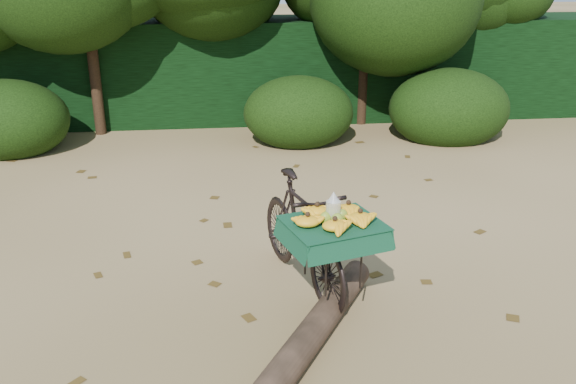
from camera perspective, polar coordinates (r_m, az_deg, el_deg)
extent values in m
plane|color=tan|center=(5.90, -8.16, -7.43)|extent=(80.00, 80.00, 0.00)
imported|color=black|center=(5.41, 1.30, -3.88)|extent=(0.93, 1.76, 1.02)
cube|color=black|center=(4.79, 4.27, -3.08)|extent=(0.48, 0.53, 0.03)
cube|color=#144B2A|center=(4.78, 4.28, -2.89)|extent=(0.87, 0.79, 0.01)
ellipsoid|color=olive|center=(4.79, 5.05, -2.18)|extent=(0.10, 0.08, 0.11)
ellipsoid|color=olive|center=(4.81, 3.97, -2.05)|extent=(0.10, 0.08, 0.11)
ellipsoid|color=olive|center=(4.73, 3.53, -2.44)|extent=(0.10, 0.08, 0.11)
ellipsoid|color=olive|center=(4.71, 4.63, -2.58)|extent=(0.10, 0.08, 0.11)
cylinder|color=#EAE5C6|center=(4.75, 4.26, -1.74)|extent=(0.12, 0.12, 0.15)
cylinder|color=brown|center=(4.38, -0.37, -16.39)|extent=(1.84, 2.83, 0.23)
cube|color=black|center=(11.66, -7.78, 11.32)|extent=(26.00, 1.80, 1.80)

